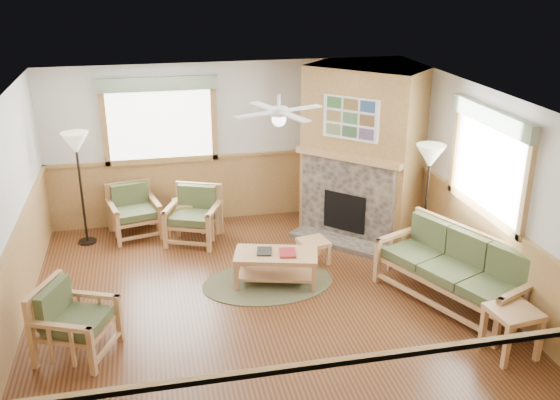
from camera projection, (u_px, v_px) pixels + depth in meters
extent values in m
cube|color=#552F17|center=(262.00, 302.00, 8.23)|extent=(6.00, 6.00, 0.01)
cube|color=white|center=(259.00, 100.00, 7.26)|extent=(6.00, 6.00, 0.01)
cube|color=silver|center=(228.00, 143.00, 10.48)|extent=(6.00, 0.02, 2.70)
cube|color=silver|center=(329.00, 343.00, 5.01)|extent=(6.00, 0.02, 2.70)
cube|color=silver|center=(4.00, 228.00, 7.15)|extent=(0.02, 6.00, 2.70)
cube|color=silver|center=(481.00, 190.00, 8.34)|extent=(0.02, 6.00, 2.70)
cylinder|color=#4C4B30|center=(268.00, 283.00, 8.71)|extent=(2.00, 2.00, 0.01)
cube|color=maroon|center=(287.00, 252.00, 8.54)|extent=(0.27, 0.33, 0.03)
cube|color=black|center=(264.00, 250.00, 8.59)|extent=(0.26, 0.31, 0.03)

